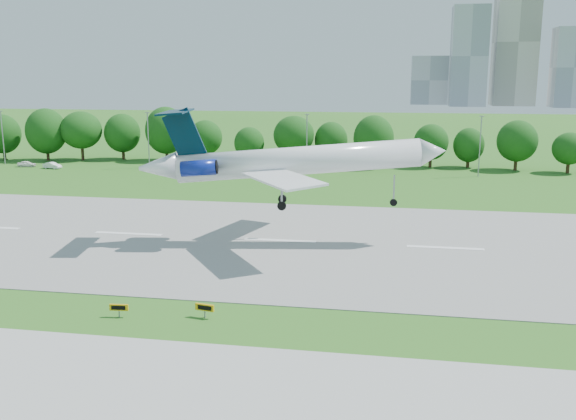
# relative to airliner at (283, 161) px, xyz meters

# --- Properties ---
(ground) EXTENTS (600.00, 600.00, 0.00)m
(ground) POSITION_rel_airliner_xyz_m (-20.42, -24.70, -10.10)
(ground) COLOR #266219
(ground) RESTS_ON ground
(runway) EXTENTS (400.00, 45.00, 0.08)m
(runway) POSITION_rel_airliner_xyz_m (-20.42, 0.30, -10.06)
(runway) COLOR gray
(runway) RESTS_ON ground
(tree_line) EXTENTS (288.40, 8.40, 10.40)m
(tree_line) POSITION_rel_airliner_xyz_m (-20.42, 67.30, -3.91)
(tree_line) COLOR #382314
(tree_line) RESTS_ON ground
(light_poles) EXTENTS (175.90, 0.25, 12.19)m
(light_poles) POSITION_rel_airliner_xyz_m (-22.92, 57.30, -3.76)
(light_poles) COLOR gray
(light_poles) RESTS_ON ground
(skyline) EXTENTS (127.00, 52.00, 80.00)m
(skyline) POSITION_rel_airliner_xyz_m (79.74, 365.91, 20.37)
(skyline) COLOR #B2B2B7
(skyline) RESTS_ON ground
(airliner) EXTENTS (37.18, 26.72, 12.02)m
(airliner) POSITION_rel_airliner_xyz_m (0.00, 0.00, 0.00)
(airliner) COLOR white
(airliner) RESTS_ON ground
(taxi_sign_centre) EXTENTS (1.63, 0.34, 1.14)m
(taxi_sign_centre) POSITION_rel_airliner_xyz_m (-9.25, -27.03, -9.25)
(taxi_sign_centre) COLOR gray
(taxi_sign_centre) RESTS_ON ground
(taxi_sign_right) EXTENTS (1.73, 0.51, 1.21)m
(taxi_sign_right) POSITION_rel_airliner_xyz_m (-2.00, -25.91, -9.20)
(taxi_sign_right) COLOR gray
(taxi_sign_right) RESTS_ON ground
(service_vehicle_a) EXTENTS (4.41, 2.38, 1.38)m
(service_vehicle_a) POSITION_rel_airliner_xyz_m (-61.05, 52.75, -9.41)
(service_vehicle_a) COLOR white
(service_vehicle_a) RESTS_ON ground
(service_vehicle_b) EXTENTS (4.11, 2.34, 1.32)m
(service_vehicle_b) POSITION_rel_airliner_xyz_m (-68.15, 54.35, -9.44)
(service_vehicle_b) COLOR white
(service_vehicle_b) RESTS_ON ground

